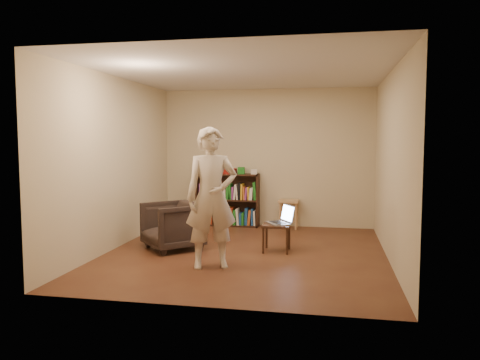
% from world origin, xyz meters
% --- Properties ---
extents(floor, '(4.50, 4.50, 0.00)m').
position_xyz_m(floor, '(0.00, 0.00, 0.00)').
color(floor, '#492317').
rests_on(floor, ground).
extents(ceiling, '(4.50, 4.50, 0.00)m').
position_xyz_m(ceiling, '(0.00, 0.00, 2.60)').
color(ceiling, silver).
rests_on(ceiling, wall_back).
extents(wall_back, '(4.00, 0.00, 4.00)m').
position_xyz_m(wall_back, '(0.00, 2.25, 1.30)').
color(wall_back, beige).
rests_on(wall_back, floor).
extents(wall_left, '(0.00, 4.50, 4.50)m').
position_xyz_m(wall_left, '(-2.00, 0.00, 1.30)').
color(wall_left, beige).
rests_on(wall_left, floor).
extents(wall_right, '(0.00, 4.50, 4.50)m').
position_xyz_m(wall_right, '(2.00, 0.00, 1.30)').
color(wall_right, beige).
rests_on(wall_right, floor).
extents(bookshelf, '(1.20, 0.30, 1.00)m').
position_xyz_m(bookshelf, '(-0.73, 2.09, 0.44)').
color(bookshelf, black).
rests_on(bookshelf, floor).
extents(box_yellow, '(0.23, 0.19, 0.17)m').
position_xyz_m(box_yellow, '(-1.05, 2.09, 1.08)').
color(box_yellow, gold).
rests_on(box_yellow, bookshelf).
extents(red_cloth, '(0.35, 0.29, 0.10)m').
position_xyz_m(red_cloth, '(-0.74, 2.07, 1.05)').
color(red_cloth, maroon).
rests_on(red_cloth, bookshelf).
extents(box_green, '(0.14, 0.14, 0.13)m').
position_xyz_m(box_green, '(-0.47, 2.10, 1.06)').
color(box_green, '#1F7420').
rests_on(box_green, bookshelf).
extents(box_white, '(0.12, 0.12, 0.09)m').
position_xyz_m(box_white, '(-0.22, 2.08, 1.04)').
color(box_white, white).
rests_on(box_white, bookshelf).
extents(stool, '(0.37, 0.37, 0.53)m').
position_xyz_m(stool, '(0.44, 2.03, 0.43)').
color(stool, tan).
rests_on(stool, floor).
extents(armchair, '(1.09, 1.09, 0.71)m').
position_xyz_m(armchair, '(-1.13, 0.04, 0.36)').
color(armchair, '#2C211D').
rests_on(armchair, floor).
extents(side_table, '(0.40, 0.40, 0.41)m').
position_xyz_m(side_table, '(0.43, 0.19, 0.34)').
color(side_table, black).
rests_on(side_table, floor).
extents(laptop, '(0.48, 0.49, 0.28)m').
position_xyz_m(laptop, '(0.50, 0.25, 0.47)').
color(laptop, '#A6A6AB').
rests_on(laptop, side_table).
extents(person, '(0.77, 0.64, 1.81)m').
position_xyz_m(person, '(-0.30, -0.82, 0.91)').
color(person, beige).
rests_on(person, floor).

